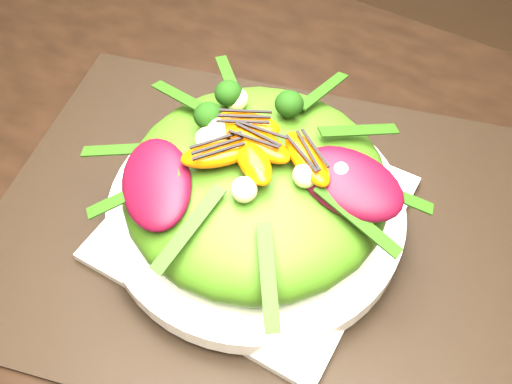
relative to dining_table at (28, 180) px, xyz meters
The scene contains 10 objects.
dining_table is the anchor object (origin of this frame).
placemat 0.25m from the dining_table, 16.18° to the left, with size 0.50×0.38×0.00m, color black.
plate_base 0.25m from the dining_table, 16.18° to the left, with size 0.24×0.24×0.01m, color silver.
salad_bowl 0.26m from the dining_table, 16.18° to the left, with size 0.27×0.27×0.02m, color white.
lettuce_mound 0.26m from the dining_table, 16.18° to the left, with size 0.23×0.23×0.08m, color #3F6D14.
radicchio_leaf 0.35m from the dining_table, 14.73° to the left, with size 0.09×0.06×0.02m, color #460717.
orange_segment 0.27m from the dining_table, 24.32° to the left, with size 0.06×0.02×0.02m, color #D95303.
broccoli_floret 0.26m from the dining_table, 26.67° to the left, with size 0.03×0.03×0.03m, color black.
macadamia_nut 0.31m from the dining_table, ahead, with size 0.02×0.02×0.02m, color beige.
balsamic_drizzle 0.27m from the dining_table, 24.32° to the left, with size 0.05×0.00×0.00m, color black.
Camera 1 is at (0.39, -0.17, 1.18)m, focal length 38.00 mm.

